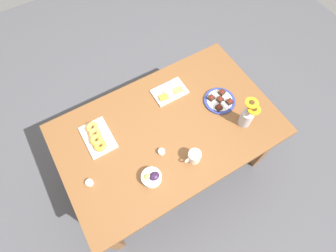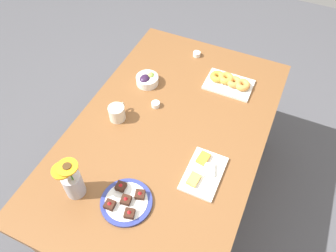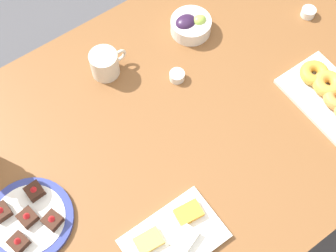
{
  "view_description": "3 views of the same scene",
  "coord_description": "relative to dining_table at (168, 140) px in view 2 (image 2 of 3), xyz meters",
  "views": [
    {
      "loc": [
        0.44,
        0.74,
        2.44
      ],
      "look_at": [
        0.0,
        0.0,
        0.78
      ],
      "focal_mm": 28.0,
      "sensor_mm": 36.0,
      "label": 1
    },
    {
      "loc": [
        -0.99,
        -0.45,
        2.13
      ],
      "look_at": [
        0.0,
        0.0,
        0.78
      ],
      "focal_mm": 35.0,
      "sensor_mm": 36.0,
      "label": 2
    },
    {
      "loc": [
        -0.36,
        -0.5,
        1.98
      ],
      "look_at": [
        0.0,
        0.0,
        0.78
      ],
      "focal_mm": 50.0,
      "sensor_mm": 36.0,
      "label": 3
    }
  ],
  "objects": [
    {
      "name": "grape_bowl",
      "position": [
        0.28,
        0.27,
        0.12
      ],
      "size": [
        0.13,
        0.13,
        0.07
      ],
      "color": "white",
      "rests_on": "dining_table"
    },
    {
      "name": "jam_cup_honey",
      "position": [
        0.65,
        0.09,
        0.1
      ],
      "size": [
        0.05,
        0.05,
        0.03
      ],
      "color": "white",
      "rests_on": "dining_table"
    },
    {
      "name": "flower_vase",
      "position": [
        -0.51,
        0.24,
        0.17
      ],
      "size": [
        0.1,
        0.12,
        0.25
      ],
      "color": "#B2B2BC",
      "rests_on": "dining_table"
    },
    {
      "name": "cheese_platter",
      "position": [
        -0.17,
        -0.27,
        0.1
      ],
      "size": [
        0.26,
        0.17,
        0.03
      ],
      "color": "white",
      "rests_on": "dining_table"
    },
    {
      "name": "dessert_plate",
      "position": [
        -0.46,
        0.0,
        0.1
      ],
      "size": [
        0.24,
        0.24,
        0.05
      ],
      "color": "navy",
      "rests_on": "dining_table"
    },
    {
      "name": "dining_table",
      "position": [
        0.0,
        0.0,
        0.0
      ],
      "size": [
        1.6,
        1.0,
        0.74
      ],
      "color": "brown",
      "rests_on": "ground_plane"
    },
    {
      "name": "coffee_mug",
      "position": [
        -0.03,
        0.29,
        0.13
      ],
      "size": [
        0.12,
        0.09,
        0.09
      ],
      "color": "silver",
      "rests_on": "dining_table"
    },
    {
      "name": "jam_cup_berry",
      "position": [
        0.13,
        0.14,
        0.1
      ],
      "size": [
        0.05,
        0.05,
        0.03
      ],
      "color": "white",
      "rests_on": "dining_table"
    },
    {
      "name": "croissant_platter",
      "position": [
        0.47,
        -0.19,
        0.11
      ],
      "size": [
        0.19,
        0.28,
        0.05
      ],
      "color": "white",
      "rests_on": "dining_table"
    },
    {
      "name": "ground_plane",
      "position": [
        0.0,
        0.0,
        -0.65
      ],
      "size": [
        6.0,
        6.0,
        0.0
      ],
      "primitive_type": "plane",
      "color": "#4C4C51"
    }
  ]
}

